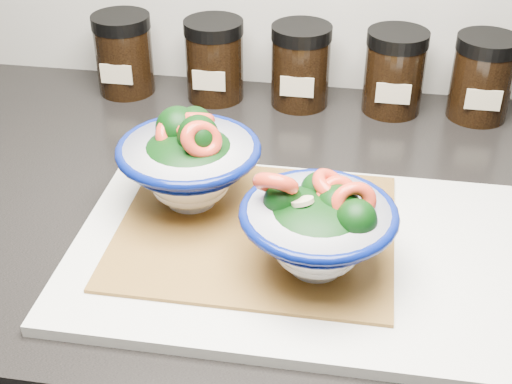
% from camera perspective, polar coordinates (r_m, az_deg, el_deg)
% --- Properties ---
extents(countertop, '(3.50, 0.60, 0.04)m').
position_cam_1_polar(countertop, '(0.81, 6.93, -2.03)').
color(countertop, black).
rests_on(countertop, cabinet).
extents(cutting_board, '(0.45, 0.30, 0.01)m').
position_cam_1_polar(cutting_board, '(0.72, 3.38, -4.81)').
color(cutting_board, beige).
rests_on(cutting_board, countertop).
extents(bamboo_mat, '(0.28, 0.24, 0.00)m').
position_cam_1_polar(bamboo_mat, '(0.73, 0.00, -3.00)').
color(bamboo_mat, olive).
rests_on(bamboo_mat, cutting_board).
extents(bowl_left, '(0.15, 0.15, 0.12)m').
position_cam_1_polar(bowl_left, '(0.75, -5.35, 2.47)').
color(bowl_left, white).
rests_on(bowl_left, bamboo_mat).
extents(bowl_right, '(0.15, 0.15, 0.11)m').
position_cam_1_polar(bowl_right, '(0.66, 5.04, -2.79)').
color(bowl_right, white).
rests_on(bowl_right, bamboo_mat).
extents(spice_jar_a, '(0.08, 0.08, 0.11)m').
position_cam_1_polar(spice_jar_a, '(1.04, -10.52, 10.81)').
color(spice_jar_a, black).
rests_on(spice_jar_a, countertop).
extents(spice_jar_b, '(0.08, 0.08, 0.11)m').
position_cam_1_polar(spice_jar_b, '(1.01, -3.34, 10.51)').
color(spice_jar_b, black).
rests_on(spice_jar_b, countertop).
extents(spice_jar_c, '(0.08, 0.08, 0.11)m').
position_cam_1_polar(spice_jar_c, '(0.99, 3.58, 10.07)').
color(spice_jar_c, black).
rests_on(spice_jar_c, countertop).
extents(spice_jar_d, '(0.08, 0.08, 0.11)m').
position_cam_1_polar(spice_jar_d, '(0.99, 11.01, 9.43)').
color(spice_jar_d, black).
rests_on(spice_jar_d, countertop).
extents(spice_jar_e, '(0.08, 0.08, 0.11)m').
position_cam_1_polar(spice_jar_e, '(1.00, 17.65, 8.73)').
color(spice_jar_e, black).
rests_on(spice_jar_e, countertop).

